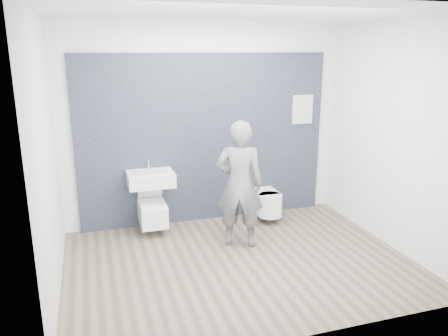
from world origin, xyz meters
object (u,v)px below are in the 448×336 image
object	(u,v)px
toilet_square	(152,212)
toilet_rounded	(267,203)
washbasin	(151,178)
visitor	(239,185)

from	to	relation	value
toilet_square	toilet_rounded	bearing A→B (deg)	-1.73
washbasin	toilet_square	xyz separation A→B (m)	(-0.00, -0.02, -0.47)
toilet_square	visitor	xyz separation A→B (m)	(1.00, -0.74, 0.52)
washbasin	toilet_rounded	world-z (taller)	washbasin
washbasin	visitor	size ratio (longest dim) A/B	0.38
toilet_rounded	visitor	distance (m)	1.10
toilet_square	washbasin	bearing A→B (deg)	90.00
visitor	washbasin	bearing A→B (deg)	-14.29
washbasin	visitor	bearing A→B (deg)	-37.25
washbasin	visitor	world-z (taller)	visitor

